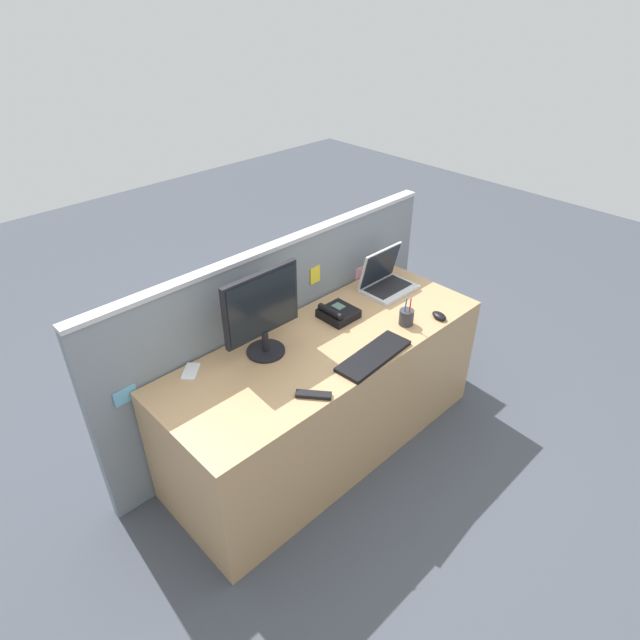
{
  "coord_description": "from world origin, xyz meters",
  "views": [
    {
      "loc": [
        -1.65,
        -1.66,
        2.43
      ],
      "look_at": [
        0.0,
        0.05,
        0.87
      ],
      "focal_mm": 30.07,
      "sensor_mm": 36.0,
      "label": 1
    }
  ],
  "objects_px": {
    "computer_mouse_right_hand": "(439,316)",
    "cell_phone_white_slab": "(191,371)",
    "tv_remote": "(314,395)",
    "pen_cup": "(406,317)",
    "desk_phone": "(338,313)",
    "desktop_monitor": "(262,310)",
    "keyboard_main": "(374,356)",
    "laptop": "(385,279)"
  },
  "relations": [
    {
      "from": "laptop",
      "to": "cell_phone_white_slab",
      "type": "height_order",
      "value": "laptop"
    },
    {
      "from": "keyboard_main",
      "to": "computer_mouse_right_hand",
      "type": "height_order",
      "value": "computer_mouse_right_hand"
    },
    {
      "from": "laptop",
      "to": "desk_phone",
      "type": "height_order",
      "value": "laptop"
    },
    {
      "from": "keyboard_main",
      "to": "pen_cup",
      "type": "relative_size",
      "value": 2.46
    },
    {
      "from": "desktop_monitor",
      "to": "tv_remote",
      "type": "bearing_deg",
      "value": -97.81
    },
    {
      "from": "desk_phone",
      "to": "cell_phone_white_slab",
      "type": "xyz_separation_m",
      "value": [
        -0.88,
        0.16,
        -0.03
      ]
    },
    {
      "from": "laptop",
      "to": "computer_mouse_right_hand",
      "type": "bearing_deg",
      "value": -94.84
    },
    {
      "from": "pen_cup",
      "to": "tv_remote",
      "type": "height_order",
      "value": "pen_cup"
    },
    {
      "from": "tv_remote",
      "to": "desktop_monitor",
      "type": "bearing_deg",
      "value": 42.69
    },
    {
      "from": "pen_cup",
      "to": "cell_phone_white_slab",
      "type": "xyz_separation_m",
      "value": [
        -1.12,
        0.47,
        -0.04
      ]
    },
    {
      "from": "keyboard_main",
      "to": "desk_phone",
      "type": "bearing_deg",
      "value": 66.93
    },
    {
      "from": "desktop_monitor",
      "to": "computer_mouse_right_hand",
      "type": "distance_m",
      "value": 1.05
    },
    {
      "from": "desktop_monitor",
      "to": "keyboard_main",
      "type": "xyz_separation_m",
      "value": [
        0.37,
        -0.43,
        -0.25
      ]
    },
    {
      "from": "tv_remote",
      "to": "desk_phone",
      "type": "bearing_deg",
      "value": -4.38
    },
    {
      "from": "keyboard_main",
      "to": "tv_remote",
      "type": "height_order",
      "value": "keyboard_main"
    },
    {
      "from": "desk_phone",
      "to": "computer_mouse_right_hand",
      "type": "xyz_separation_m",
      "value": [
        0.42,
        -0.41,
        -0.01
      ]
    },
    {
      "from": "cell_phone_white_slab",
      "to": "keyboard_main",
      "type": "bearing_deg",
      "value": 10.17
    },
    {
      "from": "desktop_monitor",
      "to": "cell_phone_white_slab",
      "type": "bearing_deg",
      "value": 161.9
    },
    {
      "from": "desktop_monitor",
      "to": "cell_phone_white_slab",
      "type": "height_order",
      "value": "desktop_monitor"
    },
    {
      "from": "computer_mouse_right_hand",
      "to": "cell_phone_white_slab",
      "type": "bearing_deg",
      "value": 170.65
    },
    {
      "from": "desk_phone",
      "to": "keyboard_main",
      "type": "xyz_separation_m",
      "value": [
        -0.14,
        -0.4,
        -0.02
      ]
    },
    {
      "from": "keyboard_main",
      "to": "tv_remote",
      "type": "distance_m",
      "value": 0.43
    },
    {
      "from": "tv_remote",
      "to": "laptop",
      "type": "bearing_deg",
      "value": -16.56
    },
    {
      "from": "laptop",
      "to": "computer_mouse_right_hand",
      "type": "relative_size",
      "value": 3.24
    },
    {
      "from": "pen_cup",
      "to": "cell_phone_white_slab",
      "type": "relative_size",
      "value": 1.42
    },
    {
      "from": "laptop",
      "to": "desk_phone",
      "type": "bearing_deg",
      "value": -175.83
    },
    {
      "from": "desktop_monitor",
      "to": "laptop",
      "type": "distance_m",
      "value": 0.98
    },
    {
      "from": "laptop",
      "to": "desk_phone",
      "type": "xyz_separation_m",
      "value": [
        -0.45,
        -0.03,
        -0.04
      ]
    },
    {
      "from": "desk_phone",
      "to": "keyboard_main",
      "type": "height_order",
      "value": "desk_phone"
    },
    {
      "from": "desk_phone",
      "to": "cell_phone_white_slab",
      "type": "bearing_deg",
      "value": 169.9
    },
    {
      "from": "tv_remote",
      "to": "pen_cup",
      "type": "bearing_deg",
      "value": -33.44
    },
    {
      "from": "desktop_monitor",
      "to": "cell_phone_white_slab",
      "type": "xyz_separation_m",
      "value": [
        -0.38,
        0.12,
        -0.25
      ]
    },
    {
      "from": "desktop_monitor",
      "to": "computer_mouse_right_hand",
      "type": "height_order",
      "value": "desktop_monitor"
    },
    {
      "from": "desk_phone",
      "to": "laptop",
      "type": "bearing_deg",
      "value": 4.17
    },
    {
      "from": "computer_mouse_right_hand",
      "to": "cell_phone_white_slab",
      "type": "relative_size",
      "value": 0.77
    },
    {
      "from": "laptop",
      "to": "pen_cup",
      "type": "xyz_separation_m",
      "value": [
        -0.22,
        -0.35,
        -0.02
      ]
    },
    {
      "from": "cell_phone_white_slab",
      "to": "tv_remote",
      "type": "relative_size",
      "value": 0.77
    },
    {
      "from": "desktop_monitor",
      "to": "pen_cup",
      "type": "relative_size",
      "value": 2.51
    },
    {
      "from": "desk_phone",
      "to": "computer_mouse_right_hand",
      "type": "height_order",
      "value": "desk_phone"
    },
    {
      "from": "pen_cup",
      "to": "cell_phone_white_slab",
      "type": "distance_m",
      "value": 1.21
    },
    {
      "from": "desk_phone",
      "to": "computer_mouse_right_hand",
      "type": "relative_size",
      "value": 1.91
    },
    {
      "from": "cell_phone_white_slab",
      "to": "desktop_monitor",
      "type": "bearing_deg",
      "value": 28.62
    }
  ]
}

